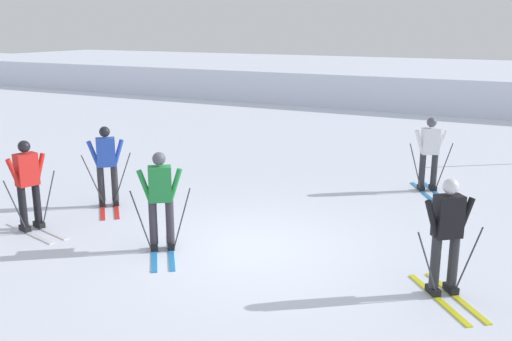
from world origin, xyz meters
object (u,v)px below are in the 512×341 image
(skier_green, at_px, (160,196))
(skier_blue, at_px, (107,164))
(skier_black, at_px, (447,234))
(skier_white, at_px, (430,152))
(skier_red, at_px, (28,183))

(skier_green, xyz_separation_m, skier_blue, (-2.46, 1.46, -0.04))
(skier_green, relative_size, skier_black, 1.00)
(skier_green, height_order, skier_white, same)
(skier_green, xyz_separation_m, skier_white, (3.30, 5.75, -0.04))
(skier_blue, bearing_deg, skier_white, 36.74)
(skier_red, bearing_deg, skier_green, 7.18)
(skier_white, relative_size, skier_black, 1.00)
(skier_red, bearing_deg, skier_black, 6.21)
(skier_blue, xyz_separation_m, skier_red, (-0.28, -1.80, -0.00))
(skier_black, bearing_deg, skier_red, -173.79)
(skier_black, bearing_deg, skier_green, -174.37)
(skier_white, distance_m, skier_red, 8.58)
(skier_blue, height_order, skier_black, same)
(skier_green, relative_size, skier_red, 1.00)
(skier_white, height_order, skier_red, same)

